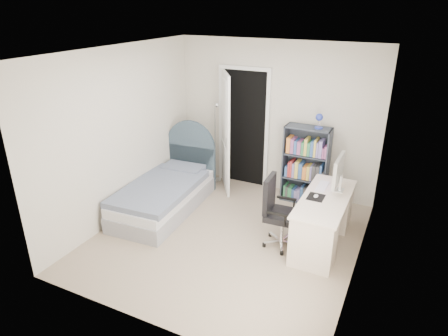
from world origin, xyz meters
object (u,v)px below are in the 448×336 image
at_px(nightstand, 197,156).
at_px(bookcase, 306,168).
at_px(desk, 324,218).
at_px(bed, 166,192).
at_px(office_chair, 277,208).
at_px(floor_lamp, 216,150).

distance_m(nightstand, bookcase, 2.04).
distance_m(nightstand, desk, 2.84).
xyz_separation_m(bed, bookcase, (1.88, 1.18, 0.32)).
height_order(bed, bookcase, bookcase).
bearing_deg(bookcase, office_chair, -90.14).
relative_size(nightstand, desk, 0.45).
bearing_deg(bed, floor_lamp, 79.39).
height_order(bed, nightstand, bed).
distance_m(bookcase, desk, 1.26).
bearing_deg(office_chair, floor_lamp, 138.58).
distance_m(floor_lamp, desk, 2.51).
relative_size(nightstand, floor_lamp, 0.44).
bearing_deg(desk, bed, -178.26).
relative_size(nightstand, bookcase, 0.43).
xyz_separation_m(bookcase, desk, (0.55, -1.11, -0.21)).
bearing_deg(nightstand, desk, -24.05).
height_order(desk, office_chair, desk).
height_order(floor_lamp, bookcase, bookcase).
distance_m(floor_lamp, bookcase, 1.65).
bearing_deg(floor_lamp, nightstand, -177.00).
xyz_separation_m(nightstand, desk, (2.59, -1.16, -0.04)).
height_order(bed, desk, bed).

